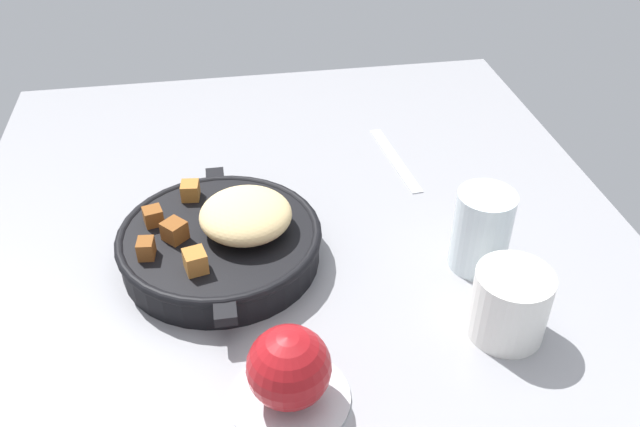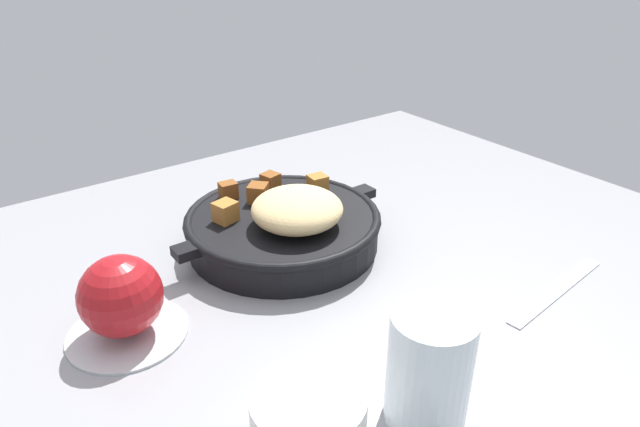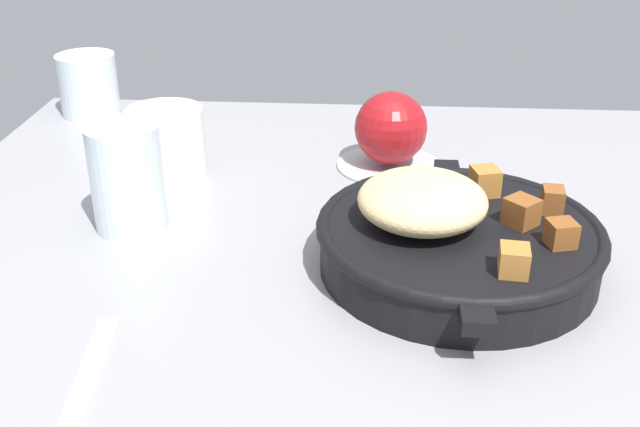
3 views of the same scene
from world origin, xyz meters
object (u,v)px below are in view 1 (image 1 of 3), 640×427
cast_iron_skillet (223,239)px  ceramic_mug_white (510,304)px  butter_knife (395,159)px  water_glass_tall (482,231)px  red_apple (289,367)px

cast_iron_skillet → ceramic_mug_white: size_ratio=3.54×
butter_knife → cast_iron_skillet: bearing=-60.4°
ceramic_mug_white → cast_iron_skillet: bearing=-120.3°
butter_knife → water_glass_tall: bearing=2.6°
red_apple → ceramic_mug_white: red_apple is taller
red_apple → water_glass_tall: water_glass_tall is taller
butter_knife → water_glass_tall: 25.45cm
red_apple → ceramic_mug_white: 24.54cm
water_glass_tall → butter_knife: bearing=-171.5°
cast_iron_skillet → red_apple: (22.17, 5.14, 1.52)cm
butter_knife → water_glass_tall: water_glass_tall is taller
ceramic_mug_white → butter_knife: bearing=-175.6°
ceramic_mug_white → water_glass_tall: water_glass_tall is taller
cast_iron_skillet → red_apple: 22.81cm
red_apple → ceramic_mug_white: bearing=102.1°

